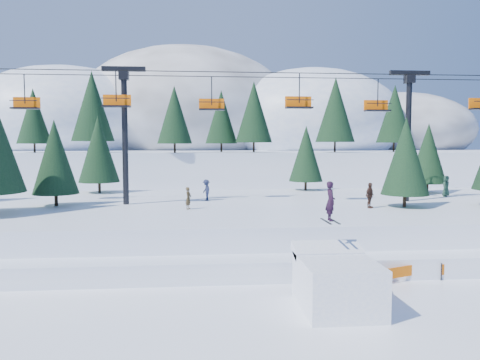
{
  "coord_description": "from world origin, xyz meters",
  "views": [
    {
      "loc": [
        -3.53,
        -17.75,
        7.01
      ],
      "look_at": [
        -1.41,
        6.0,
        5.2
      ],
      "focal_mm": 35.0,
      "sensor_mm": 36.0,
      "label": 1
    }
  ],
  "objects": [
    {
      "name": "ground",
      "position": [
        0.0,
        0.0,
        0.0
      ],
      "size": [
        160.0,
        160.0,
        0.0
      ],
      "primitive_type": "plane",
      "color": "white",
      "rests_on": "ground"
    },
    {
      "name": "mid_shelf",
      "position": [
        0.0,
        18.0,
        1.25
      ],
      "size": [
        70.0,
        22.0,
        2.5
      ],
      "primitive_type": "cube",
      "color": "white",
      "rests_on": "ground"
    },
    {
      "name": "berm",
      "position": [
        0.0,
        8.0,
        0.55
      ],
      "size": [
        70.0,
        6.0,
        1.1
      ],
      "primitive_type": "cube",
      "color": "white",
      "rests_on": "ground"
    },
    {
      "name": "mountain_ridge",
      "position": [
        -5.08,
        73.33,
        9.65
      ],
      "size": [
        119.0,
        61.04,
        26.46
      ],
      "color": "white",
      "rests_on": "ground"
    },
    {
      "name": "jump_kicker",
      "position": [
        2.33,
        1.39,
        1.19
      ],
      "size": [
        3.13,
        4.36,
        5.35
      ],
      "color": "white",
      "rests_on": "ground"
    },
    {
      "name": "chairlift",
      "position": [
        1.67,
        18.05,
        9.32
      ],
      "size": [
        46.0,
        3.21,
        10.28
      ],
      "color": "black",
      "rests_on": "mid_shelf"
    },
    {
      "name": "conifer_stand",
      "position": [
        0.87,
        18.49,
        7.11
      ],
      "size": [
        62.35,
        18.53,
        10.25
      ],
      "color": "black",
      "rests_on": "mid_shelf"
    },
    {
      "name": "distant_skiers",
      "position": [
        0.54,
        17.19,
        3.38
      ],
      "size": [
        35.87,
        8.19,
        1.82
      ],
      "color": "#43351D",
      "rests_on": "mid_shelf"
    },
    {
      "name": "banner_near",
      "position": [
        7.02,
        4.88,
        0.54
      ],
      "size": [
        2.67,
        1.07,
        0.9
      ],
      "color": "black",
      "rests_on": "ground"
    },
    {
      "name": "banner_far",
      "position": [
        10.23,
        5.5,
        0.54
      ],
      "size": [
        2.62,
        1.19,
        0.9
      ],
      "color": "black",
      "rests_on": "ground"
    }
  ]
}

